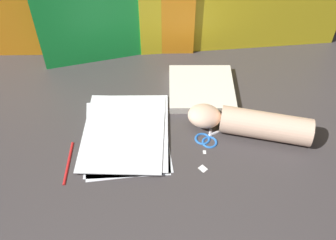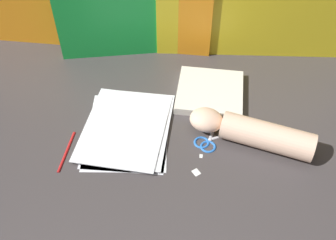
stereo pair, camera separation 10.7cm
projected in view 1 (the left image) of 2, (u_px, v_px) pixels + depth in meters
The scene contains 8 objects.
ground_plane at pixel (163, 150), 1.08m from camera, with size 6.00×6.00×0.00m, color #3D3838.
paper_stack at pixel (127, 133), 1.11m from camera, with size 0.26×0.32×0.01m.
book_closed at pixel (201, 88), 1.23m from camera, with size 0.21×0.21×0.02m.
scissors at pixel (211, 133), 1.11m from camera, with size 0.15×0.16×0.01m.
hand_forearm at pixel (251, 123), 1.09m from camera, with size 0.35×0.17×0.08m.
paper_scrap_near at pixel (205, 152), 1.07m from camera, with size 0.01×0.01×0.00m.
paper_scrap_mid at pixel (203, 169), 1.03m from camera, with size 0.03×0.03×0.00m.
pen at pixel (68, 162), 1.04m from camera, with size 0.02×0.14×0.01m.
Camera 1 is at (-0.02, -0.69, 0.83)m, focal length 42.00 mm.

